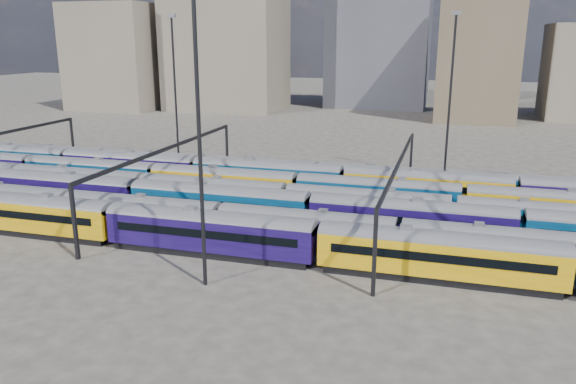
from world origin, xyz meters
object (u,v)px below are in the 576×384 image
(rake_2, at_px, (136,192))
(mast_2, at_px, (199,133))
(rake_1, at_px, (399,233))
(rake_0, at_px, (210,228))

(rake_2, bearing_deg, mast_2, -44.77)
(rake_2, bearing_deg, rake_1, -8.54)
(rake_1, xyz_separation_m, mast_2, (-16.15, -12.00, 11.43))
(rake_1, relative_size, rake_2, 0.87)
(rake_0, xyz_separation_m, rake_2, (-14.59, 10.00, -0.02))
(rake_0, distance_m, mast_2, 13.31)
(rake_1, distance_m, mast_2, 23.14)
(mast_2, bearing_deg, rake_1, 36.62)
(rake_1, bearing_deg, rake_0, -165.02)
(rake_1, xyz_separation_m, rake_2, (-33.28, 5.00, 0.39))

